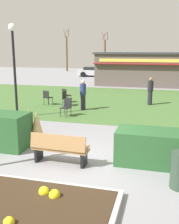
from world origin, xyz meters
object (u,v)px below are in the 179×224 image
object	(u,v)px
person_standing	(150,91)
park_bench	(60,149)
tree_right_bg	(105,55)
person_strolling	(83,95)
cafe_chair_north	(66,94)
cafe_chair_east	(66,97)
cafe_chair_center	(47,96)
tree_left_bg	(67,53)
food_kiosk	(148,69)
parked_car_west_slot	(94,71)
lamppost_mid	(14,60)
cafe_chair_west	(67,106)

from	to	relation	value
person_standing	park_bench	bearing A→B (deg)	135.10
tree_right_bg	person_strolling	bearing A→B (deg)	-80.89
park_bench	person_standing	world-z (taller)	person_standing
cafe_chair_north	cafe_chair_east	bearing A→B (deg)	-69.92
cafe_chair_east	park_bench	bearing A→B (deg)	-71.42
person_standing	tree_right_bg	world-z (taller)	tree_right_bg
cafe_chair_center	tree_left_bg	xyz separation A→B (m)	(-7.91, 25.95, 2.28)
food_kiosk	person_standing	size ratio (longest dim) A/B	5.75
food_kiosk	person_standing	xyz separation A→B (m)	(0.71, -9.62, -0.69)
person_strolling	parked_car_west_slot	size ratio (longest dim) A/B	0.39
cafe_chair_east	cafe_chair_north	xyz separation A→B (m)	(-0.37, 1.02, 0.00)
cafe_chair_north	person_standing	world-z (taller)	person_standing
tree_right_bg	tree_left_bg	bearing A→B (deg)	167.40
lamppost_mid	parked_car_west_slot	xyz separation A→B (m)	(-1.31, 21.54, -2.19)
cafe_chair_north	tree_left_bg	size ratio (longest dim) A/B	0.14
cafe_chair_west	cafe_chair_north	bearing A→B (deg)	110.56
cafe_chair_center	cafe_chair_west	bearing A→B (deg)	-48.71
cafe_chair_west	person_strolling	world-z (taller)	person_strolling
cafe_chair_west	lamppost_mid	bearing A→B (deg)	-159.91
cafe_chair_north	lamppost_mid	bearing A→B (deg)	-103.60
tree_left_bg	person_strolling	bearing A→B (deg)	-68.69
cafe_chair_east	tree_right_bg	distance (m)	24.73
park_bench	person_strolling	bearing A→B (deg)	100.98
food_kiosk	cafe_chair_center	distance (m)	12.53
cafe_chair_center	tree_left_bg	size ratio (longest dim) A/B	0.14
person_standing	tree_right_bg	xyz separation A→B (m)	(-7.63, 22.86, 1.65)
food_kiosk	tree_left_bg	size ratio (longest dim) A/B	1.53
lamppost_mid	cafe_chair_north	world-z (taller)	lamppost_mid
park_bench	cafe_chair_center	world-z (taller)	park_bench
cafe_chair_west	cafe_chair_east	xyz separation A→B (m)	(-0.92, 2.43, 0.00)
cafe_chair_center	parked_car_west_slot	bearing A→B (deg)	94.80
food_kiosk	cafe_chair_west	size ratio (longest dim) A/B	10.92
person_strolling	tree_right_bg	xyz separation A→B (m)	(-4.06, 25.29, 1.65)
tree_left_bg	tree_right_bg	world-z (taller)	tree_left_bg
cafe_chair_west	cafe_chair_north	xyz separation A→B (m)	(-1.30, 3.45, 0.00)
cafe_chair_center	cafe_chair_north	size ratio (longest dim) A/B	1.00
cafe_chair_north	person_strolling	distance (m)	2.49
lamppost_mid	cafe_chair_east	xyz separation A→B (m)	(1.41, 3.29, -2.30)
lamppost_mid	food_kiosk	xyz separation A→B (m)	(5.59, 14.54, -1.29)
cafe_chair_north	person_strolling	bearing A→B (deg)	-47.02
park_bench	person_standing	size ratio (longest dim) A/B	1.02
cafe_chair_west	cafe_chair_north	distance (m)	3.69
cafe_chair_east	tree_right_bg	xyz separation A→B (m)	(-2.75, 24.50, 1.98)
cafe_chair_east	cafe_chair_center	bearing A→B (deg)	-178.85
park_bench	cafe_chair_center	bearing A→B (deg)	115.83
lamppost_mid	person_standing	distance (m)	8.24
parked_car_west_slot	tree_left_bg	xyz separation A→B (m)	(-6.38, 7.67, 2.17)
cafe_chair_north	parked_car_west_slot	xyz separation A→B (m)	(-2.36, 17.23, 0.12)
tree_left_bg	parked_car_west_slot	bearing A→B (deg)	-50.25
cafe_chair_center	tree_right_bg	xyz separation A→B (m)	(-1.55, 24.53, 1.98)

